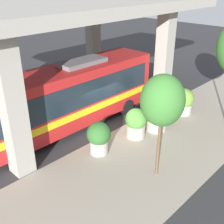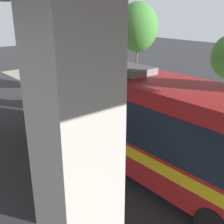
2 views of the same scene
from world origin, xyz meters
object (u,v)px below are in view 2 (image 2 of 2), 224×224
object	(u,v)px
fire_hydrant	(118,109)
planter_back	(109,94)
planter_front	(144,103)
planter_extra	(159,113)
street_tree_far	(137,27)
planter_middle	(198,129)
bus	(138,116)

from	to	relation	value
fire_hydrant	planter_back	world-z (taller)	planter_back
planter_front	planter_extra	distance (m)	1.48
planter_back	planter_extra	world-z (taller)	planter_back
fire_hydrant	street_tree_far	size ratio (longest dim) A/B	0.17
planter_middle	bus	bearing A→B (deg)	-11.33
planter_front	planter_extra	xyz separation A→B (m)	(0.38, 1.42, -0.12)
bus	planter_front	xyz separation A→B (m)	(-3.82, -3.32, -1.12)
planter_front	planter_middle	world-z (taller)	planter_front
planter_front	fire_hydrant	bearing A→B (deg)	-44.97
bus	planter_middle	bearing A→B (deg)	168.67
planter_front	street_tree_far	world-z (taller)	street_tree_far
planter_front	planter_extra	world-z (taller)	planter_front
bus	planter_extra	bearing A→B (deg)	-151.16
planter_front	street_tree_far	xyz separation A→B (m)	(-2.76, -3.44, 3.77)
bus	fire_hydrant	bearing A→B (deg)	-122.69
planter_middle	street_tree_far	size ratio (longest dim) A/B	0.27
bus	fire_hydrant	size ratio (longest dim) A/B	10.91
fire_hydrant	planter_back	bearing A→B (deg)	-116.24
street_tree_far	fire_hydrant	bearing A→B (deg)	32.46
bus	fire_hydrant	xyz separation A→B (m)	(-2.79, -4.35, -1.57)
planter_back	street_tree_far	world-z (taller)	street_tree_far
planter_extra	street_tree_far	size ratio (longest dim) A/B	0.27
bus	planter_extra	xyz separation A→B (m)	(-3.45, -1.90, -1.25)
fire_hydrant	bus	bearing A→B (deg)	57.31
planter_front	planter_back	bearing A→B (deg)	-88.72
planter_extra	street_tree_far	distance (m)	6.97
planter_middle	street_tree_far	distance (m)	9.01
planter_middle	fire_hydrant	bearing A→B (deg)	-85.91
planter_front	street_tree_far	size ratio (longest dim) A/B	0.30
planter_front	planter_back	xyz separation A→B (m)	(0.07, -2.99, -0.13)
fire_hydrant	planter_front	xyz separation A→B (m)	(-1.03, 1.03, 0.44)
street_tree_far	planter_extra	bearing A→B (deg)	57.21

